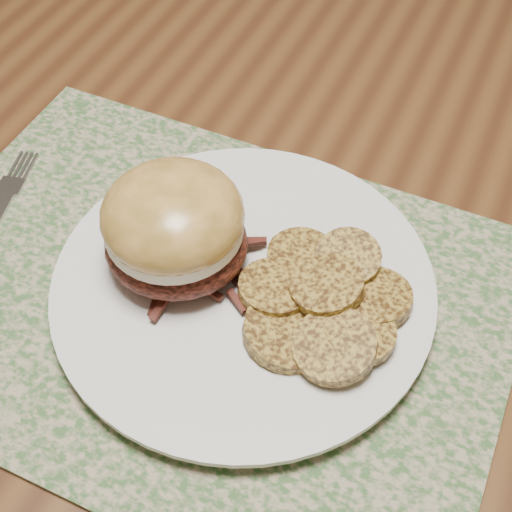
% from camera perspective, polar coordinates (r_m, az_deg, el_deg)
% --- Properties ---
extents(ground, '(3.50, 3.50, 0.00)m').
position_cam_1_polar(ground, '(1.25, -1.24, -18.81)').
color(ground, brown).
rests_on(ground, ground).
extents(dining_table, '(1.50, 0.90, 0.75)m').
position_cam_1_polar(dining_table, '(0.66, -2.23, 1.21)').
color(dining_table, '#573519').
rests_on(dining_table, ground).
extents(placemat, '(0.45, 0.33, 0.00)m').
position_cam_1_polar(placemat, '(0.53, -4.73, -3.38)').
color(placemat, '#3B6031').
rests_on(placemat, dining_table).
extents(dinner_plate, '(0.26, 0.26, 0.02)m').
position_cam_1_polar(dinner_plate, '(0.52, -1.01, -2.46)').
color(dinner_plate, white).
rests_on(dinner_plate, placemat).
extents(pork_sandwich, '(0.12, 0.11, 0.08)m').
position_cam_1_polar(pork_sandwich, '(0.50, -6.57, 2.31)').
color(pork_sandwich, black).
rests_on(pork_sandwich, dinner_plate).
extents(roasted_potatoes, '(0.13, 0.15, 0.03)m').
position_cam_1_polar(roasted_potatoes, '(0.49, 5.48, -3.65)').
color(roasted_potatoes, olive).
rests_on(roasted_potatoes, dinner_plate).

